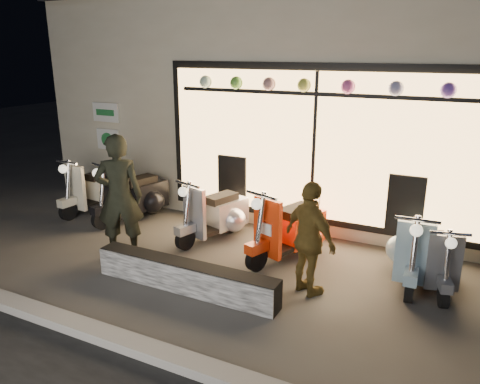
% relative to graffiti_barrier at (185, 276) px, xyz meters
% --- Properties ---
extents(ground, '(40.00, 40.00, 0.00)m').
position_rel_graffiti_barrier_xyz_m(ground, '(0.07, 0.65, -0.20)').
color(ground, '#383533').
rests_on(ground, ground).
extents(kerb, '(40.00, 0.25, 0.12)m').
position_rel_graffiti_barrier_xyz_m(kerb, '(0.07, -1.35, -0.14)').
color(kerb, slate).
rests_on(kerb, ground).
extents(shop_building, '(10.20, 6.23, 4.20)m').
position_rel_graffiti_barrier_xyz_m(shop_building, '(0.07, 5.63, 1.90)').
color(shop_building, beige).
rests_on(shop_building, ground).
extents(graffiti_barrier, '(2.64, 0.28, 0.40)m').
position_rel_graffiti_barrier_xyz_m(graffiti_barrier, '(0.00, 0.00, 0.00)').
color(graffiti_barrier, black).
rests_on(graffiti_barrier, ground).
extents(scooter_silver, '(0.75, 1.46, 1.05)m').
position_rel_graffiti_barrier_xyz_m(scooter_silver, '(-0.51, 1.84, 0.22)').
color(scooter_silver, black).
rests_on(scooter_silver, ground).
extents(scooter_red, '(0.83, 1.53, 1.10)m').
position_rel_graffiti_barrier_xyz_m(scooter_red, '(0.87, 1.70, 0.24)').
color(scooter_red, black).
rests_on(scooter_red, ground).
extents(scooter_black, '(0.77, 1.57, 1.12)m').
position_rel_graffiti_barrier_xyz_m(scooter_black, '(-2.33, 1.98, 0.25)').
color(scooter_black, black).
rests_on(scooter_black, ground).
extents(scooter_cream, '(0.58, 1.50, 1.07)m').
position_rel_graffiti_barrier_xyz_m(scooter_cream, '(-3.34, 2.04, 0.23)').
color(scooter_cream, black).
rests_on(scooter_cream, ground).
extents(scooter_blue, '(0.51, 1.47, 1.05)m').
position_rel_graffiti_barrier_xyz_m(scooter_blue, '(2.65, 1.78, 0.22)').
color(scooter_blue, black).
rests_on(scooter_blue, ground).
extents(scooter_grey, '(0.63, 1.31, 0.93)m').
position_rel_graffiti_barrier_xyz_m(scooter_grey, '(2.92, 1.73, 0.17)').
color(scooter_grey, black).
rests_on(scooter_grey, ground).
extents(man, '(0.83, 0.76, 1.91)m').
position_rel_graffiti_barrier_xyz_m(man, '(-1.48, 0.51, 0.76)').
color(man, black).
rests_on(man, ground).
extents(woman, '(0.95, 0.78, 1.52)m').
position_rel_graffiti_barrier_xyz_m(woman, '(1.47, 0.66, 0.56)').
color(woman, brown).
rests_on(woman, ground).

